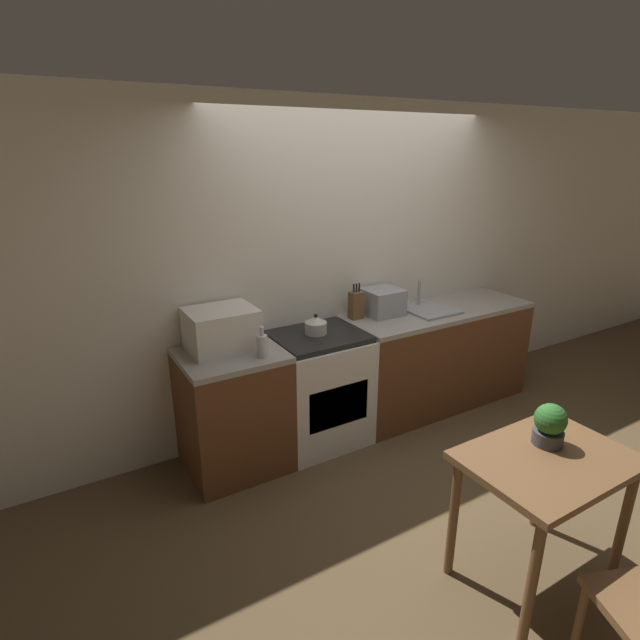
% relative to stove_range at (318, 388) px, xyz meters
% --- Properties ---
extents(ground_plane, '(16.00, 16.00, 0.00)m').
position_rel_stove_range_xyz_m(ground_plane, '(0.52, -0.74, -0.45)').
color(ground_plane, brown).
extents(wall_back, '(10.00, 0.06, 2.60)m').
position_rel_stove_range_xyz_m(wall_back, '(0.52, 0.34, 0.85)').
color(wall_back, silver).
rests_on(wall_back, ground_plane).
extents(counter_left_run, '(0.70, 0.62, 0.90)m').
position_rel_stove_range_xyz_m(counter_left_run, '(-0.70, 0.00, 0.00)').
color(counter_left_run, brown).
rests_on(counter_left_run, ground_plane).
extents(counter_right_run, '(1.75, 0.62, 0.90)m').
position_rel_stove_range_xyz_m(counter_right_run, '(1.22, 0.00, 0.00)').
color(counter_right_run, brown).
rests_on(counter_right_run, ground_plane).
extents(stove_range, '(0.70, 0.62, 0.90)m').
position_rel_stove_range_xyz_m(stove_range, '(0.00, 0.00, 0.00)').
color(stove_range, silver).
rests_on(stove_range, ground_plane).
extents(kettle, '(0.17, 0.17, 0.16)m').
position_rel_stove_range_xyz_m(kettle, '(-0.01, 0.02, 0.52)').
color(kettle, beige).
rests_on(kettle, stove_range).
extents(microwave, '(0.46, 0.38, 0.29)m').
position_rel_stove_range_xyz_m(microwave, '(-0.72, 0.10, 0.60)').
color(microwave, silver).
rests_on(microwave, counter_left_run).
extents(bottle, '(0.07, 0.07, 0.21)m').
position_rel_stove_range_xyz_m(bottle, '(-0.54, -0.18, 0.53)').
color(bottle, silver).
rests_on(bottle, counter_left_run).
extents(knife_block, '(0.11, 0.08, 0.30)m').
position_rel_stove_range_xyz_m(knife_block, '(0.45, 0.16, 0.57)').
color(knife_block, brown).
rests_on(knife_block, counter_right_run).
extents(toaster_oven, '(0.30, 0.29, 0.22)m').
position_rel_stove_range_xyz_m(toaster_oven, '(0.71, 0.14, 0.56)').
color(toaster_oven, '#999BA0').
rests_on(toaster_oven, counter_right_run).
extents(sink_basin, '(0.40, 0.42, 0.24)m').
position_rel_stove_range_xyz_m(sink_basin, '(1.11, 0.01, 0.47)').
color(sink_basin, '#999BA0').
rests_on(sink_basin, counter_right_run).
extents(dining_table, '(0.85, 0.61, 0.77)m').
position_rel_stove_range_xyz_m(dining_table, '(0.31, -1.78, 0.20)').
color(dining_table, brown).
rests_on(dining_table, ground_plane).
extents(potted_plant, '(0.16, 0.16, 0.23)m').
position_rel_stove_range_xyz_m(potted_plant, '(0.40, -1.70, 0.43)').
color(potted_plant, '#424247').
rests_on(potted_plant, dining_table).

